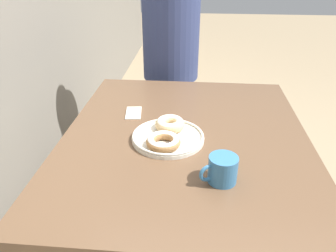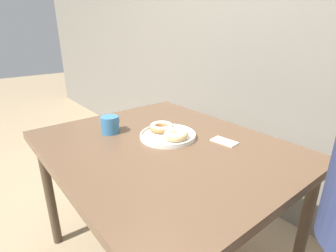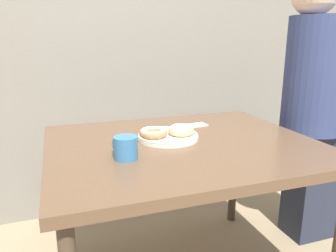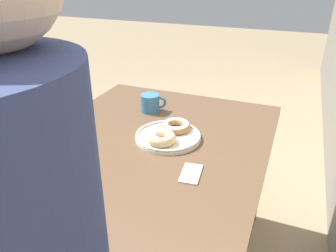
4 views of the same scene
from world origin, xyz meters
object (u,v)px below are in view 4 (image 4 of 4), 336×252
at_px(napkin, 191,174).
at_px(coffee_mug, 151,103).
at_px(dining_table, 150,155).
at_px(donut_plate, 169,134).

bearing_deg(napkin, coffee_mug, -141.07).
height_order(dining_table, coffee_mug, coffee_mug).
relative_size(donut_plate, coffee_mug, 2.46).
distance_m(donut_plate, napkin, 0.27).
bearing_deg(coffee_mug, dining_table, 23.64).
height_order(coffee_mug, napkin, coffee_mug).
relative_size(coffee_mug, napkin, 0.95).
relative_size(dining_table, napkin, 9.12).
xyz_separation_m(donut_plate, napkin, (0.21, 0.17, -0.02)).
distance_m(dining_table, napkin, 0.30).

